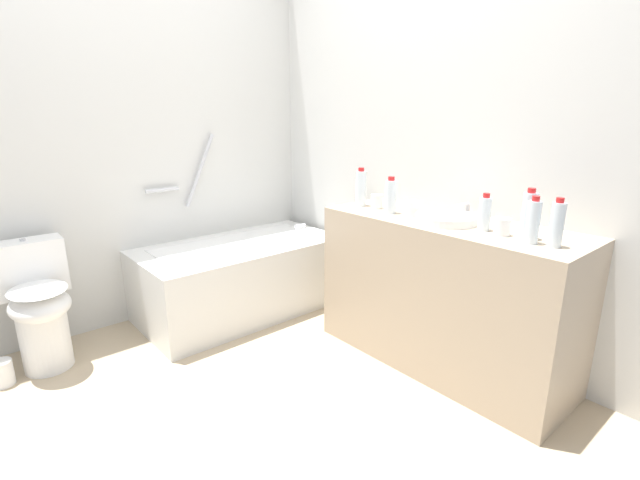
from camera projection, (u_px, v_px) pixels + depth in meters
The scene contains 18 objects.
ground_plane at pixel (236, 416), 2.14m from camera, with size 3.82×3.82×0.00m, color tan.
wall_back_tiled at pixel (109, 130), 2.84m from camera, with size 3.22×0.10×2.59m, color silver.
wall_right_mirror at pixel (436, 131), 2.71m from camera, with size 0.10×3.19×2.59m, color silver.
bathtub at pixel (241, 274), 3.23m from camera, with size 1.41×0.74×1.25m.
toilet at pixel (38, 304), 2.48m from camera, with size 0.38×0.50×0.72m.
vanity_counter at pixel (443, 294), 2.50m from camera, with size 0.52×1.42×0.84m, color tan.
sink_basin at pixel (446, 219), 2.35m from camera, with size 0.32×0.32×0.04m, color white.
sink_faucet at pixel (466, 211), 2.46m from camera, with size 0.12×0.15×0.08m.
water_bottle_0 at pixel (533, 222), 1.95m from camera, with size 0.06×0.06×0.21m.
water_bottle_1 at pixel (361, 188), 2.76m from camera, with size 0.07×0.07×0.24m.
water_bottle_2 at pixel (485, 213), 2.17m from camera, with size 0.06×0.06×0.18m.
water_bottle_3 at pixel (557, 224), 1.90m from camera, with size 0.06×0.06×0.21m.
water_bottle_4 at pixel (529, 215), 2.02m from camera, with size 0.06×0.06×0.23m.
water_bottle_5 at pixel (390, 196), 2.55m from camera, with size 0.07×0.07×0.21m.
drinking_glass_0 at pixel (377, 201), 2.70m from camera, with size 0.07×0.07×0.08m, color white.
drinking_glass_1 at pixel (502, 227), 2.10m from camera, with size 0.08×0.08×0.08m, color white.
drinking_glass_2 at pixel (412, 208), 2.49m from camera, with size 0.07×0.07×0.09m, color white.
toilet_paper_roll at pixel (2, 373), 2.36m from camera, with size 0.11×0.11×0.14m, color white.
Camera 1 is at (-0.89, -1.65, 1.39)m, focal length 25.07 mm.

